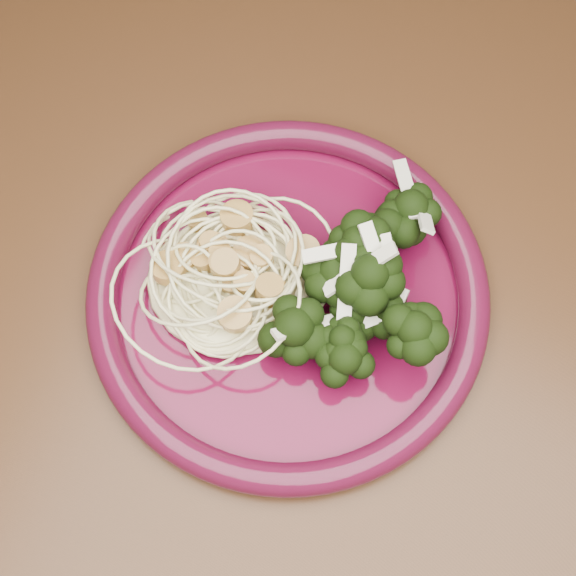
% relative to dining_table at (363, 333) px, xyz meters
% --- Properties ---
extents(dining_table, '(1.20, 0.80, 0.75)m').
position_rel_dining_table_xyz_m(dining_table, '(0.00, 0.00, 0.00)').
color(dining_table, '#472814').
rests_on(dining_table, ground).
extents(dinner_plate, '(0.36, 0.36, 0.02)m').
position_rel_dining_table_xyz_m(dinner_plate, '(-0.06, -0.03, 0.11)').
color(dinner_plate, '#510823').
rests_on(dinner_plate, dining_table).
extents(spaghetti_pile, '(0.15, 0.14, 0.03)m').
position_rel_dining_table_xyz_m(spaghetti_pile, '(-0.10, -0.05, 0.12)').
color(spaghetti_pile, '#F0EAAA').
rests_on(spaghetti_pile, dinner_plate).
extents(scallop_cluster, '(0.15, 0.15, 0.04)m').
position_rel_dining_table_xyz_m(scallop_cluster, '(-0.10, -0.05, 0.15)').
color(scallop_cluster, tan).
rests_on(scallop_cluster, spaghetti_pile).
extents(broccoli_pile, '(0.13, 0.17, 0.05)m').
position_rel_dining_table_xyz_m(broccoli_pile, '(-0.00, -0.02, 0.13)').
color(broccoli_pile, black).
rests_on(broccoli_pile, dinner_plate).
extents(onion_garnish, '(0.09, 0.11, 0.05)m').
position_rel_dining_table_xyz_m(onion_garnish, '(-0.00, -0.02, 0.16)').
color(onion_garnish, beige).
rests_on(onion_garnish, broccoli_pile).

